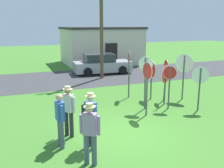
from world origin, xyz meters
TOP-DOWN VIEW (x-y plane):
  - ground_plane at (0.00, 0.00)m, footprint 80.00×80.00m
  - street_asphalt at (0.00, 9.91)m, footprint 60.00×6.40m
  - building_background at (4.77, 15.97)m, footprint 7.02×5.66m
  - utility_pole at (2.52, 9.24)m, footprint 1.80×0.24m
  - parked_car_on_street at (3.08, 10.94)m, footprint 4.41×2.24m
  - stop_sign_rear_left at (2.05, 2.15)m, footprint 0.47×0.49m
  - stop_sign_center_cluster at (4.17, 1.15)m, footprint 0.63×0.37m
  - stop_sign_leaning_right at (3.61, 2.96)m, footprint 0.25×0.70m
  - stop_sign_far_back at (2.17, 4.08)m, footprint 0.27×0.72m
  - stop_sign_leaning_left at (4.55, 2.80)m, footprint 0.48×0.78m
  - stop_sign_rear_right at (3.08, 3.40)m, footprint 0.08×0.84m
  - stop_sign_nearest at (3.26, 2.41)m, footprint 0.73×0.49m
  - stop_sign_low_front at (3.08, 1.82)m, footprint 0.49×0.39m
  - stop_sign_tallest at (1.72, 1.40)m, footprint 0.07×0.73m
  - person_near_signs at (-1.53, -1.44)m, footprint 0.48×0.39m
  - person_holding_notes at (-2.07, -0.12)m, footprint 0.24×0.57m
  - person_in_teal at (-1.25, -0.50)m, footprint 0.43×0.55m
  - person_on_left at (-1.68, 0.56)m, footprint 0.39×0.47m

SIDE VIEW (x-z plane):
  - ground_plane at x=0.00m, z-range 0.00..0.00m
  - street_asphalt at x=0.00m, z-range 0.00..0.01m
  - parked_car_on_street at x=3.08m, z-range -0.07..1.44m
  - person_holding_notes at x=-2.07m, z-range 0.11..1.80m
  - person_near_signs at x=-1.53m, z-range 0.12..1.85m
  - person_on_left at x=-1.68m, z-range 0.12..1.85m
  - person_in_teal at x=-1.25m, z-range 0.14..1.88m
  - stop_sign_nearest at x=3.26m, z-range 0.33..2.21m
  - stop_sign_low_front at x=3.08m, z-range 0.32..2.26m
  - stop_sign_center_cluster at x=4.17m, z-range 0.34..2.28m
  - stop_sign_rear_right at x=3.08m, z-range 0.35..2.29m
  - stop_sign_leaning_right at x=3.61m, z-range 0.37..2.41m
  - stop_sign_tallest at x=1.72m, z-range 0.40..2.64m
  - stop_sign_rear_left at x=2.05m, z-range 0.39..2.75m
  - stop_sign_leaning_left at x=4.55m, z-range 0.44..2.72m
  - stop_sign_far_back at x=2.17m, z-range 0.44..2.83m
  - building_background at x=4.77m, z-range 0.01..3.45m
  - utility_pole at x=2.52m, z-range 0.18..8.86m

